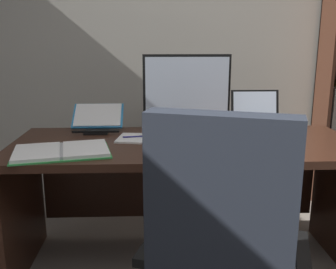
# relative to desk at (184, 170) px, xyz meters

# --- Properties ---
(wall_back) EXTENTS (5.28, 0.12, 2.56)m
(wall_back) POSITION_rel_desk_xyz_m (0.22, 1.00, 0.73)
(wall_back) COLOR beige
(wall_back) RESTS_ON ground
(desk) EXTENTS (1.88, 0.76, 0.74)m
(desk) POSITION_rel_desk_xyz_m (0.00, 0.00, 0.00)
(desk) COLOR #381E14
(desk) RESTS_ON ground
(monitor) EXTENTS (0.52, 0.16, 0.46)m
(monitor) POSITION_rel_desk_xyz_m (0.03, 0.17, 0.43)
(monitor) COLOR black
(monitor) RESTS_ON desk
(laptop) EXTENTS (0.30, 0.28, 0.24)m
(laptop) POSITION_rel_desk_xyz_m (0.47, 0.17, 0.24)
(laptop) COLOR black
(laptop) RESTS_ON desk
(keyboard) EXTENTS (0.42, 0.15, 0.02)m
(keyboard) POSITION_rel_desk_xyz_m (0.03, -0.23, 0.21)
(keyboard) COLOR black
(keyboard) RESTS_ON desk
(computer_mouse) EXTENTS (0.06, 0.10, 0.04)m
(computer_mouse) POSITION_rel_desk_xyz_m (0.33, -0.23, 0.21)
(computer_mouse) COLOR black
(computer_mouse) RESTS_ON desk
(reading_stand_with_book) EXTENTS (0.31, 0.24, 0.15)m
(reading_stand_with_book) POSITION_rel_desk_xyz_m (-0.51, 0.22, 0.27)
(reading_stand_with_book) COLOR black
(reading_stand_with_book) RESTS_ON desk
(open_binder) EXTENTS (0.51, 0.39, 0.02)m
(open_binder) POSITION_rel_desk_xyz_m (-0.62, -0.28, 0.21)
(open_binder) COLOR green
(open_binder) RESTS_ON desk
(notepad) EXTENTS (0.18, 0.23, 0.01)m
(notepad) POSITION_rel_desk_xyz_m (-0.29, -0.01, 0.20)
(notepad) COLOR white
(notepad) RESTS_ON desk
(pen) EXTENTS (0.14, 0.03, 0.01)m
(pen) POSITION_rel_desk_xyz_m (-0.27, -0.01, 0.21)
(pen) COLOR navy
(pen) RESTS_ON notepad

